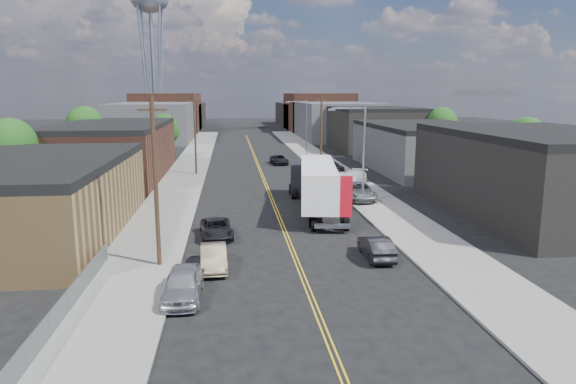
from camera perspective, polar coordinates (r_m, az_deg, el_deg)
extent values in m
plane|color=black|center=(80.39, -3.62, 3.70)|extent=(260.00, 260.00, 0.00)
cube|color=gold|center=(65.56, -2.96, 2.06)|extent=(0.32, 120.00, 0.01)
cube|color=slate|center=(65.67, -11.27, 1.94)|extent=(5.00, 140.00, 0.15)
cube|color=slate|center=(66.79, 5.20, 2.26)|extent=(5.00, 140.00, 0.15)
cube|color=olive|center=(40.93, -26.48, -0.95)|extent=(12.00, 22.00, 5.00)
cube|color=black|center=(40.50, -26.81, 2.93)|extent=(12.00, 22.00, 0.60)
cube|color=#4A291D|center=(65.59, -18.87, 4.13)|extent=(12.00, 26.00, 6.00)
cube|color=black|center=(65.31, -19.05, 7.00)|extent=(12.00, 26.00, 0.60)
cube|color=black|center=(47.86, 26.41, 1.54)|extent=(14.00, 22.00, 6.50)
cube|color=black|center=(47.48, 26.77, 5.77)|extent=(14.00, 22.00, 0.60)
cube|color=navy|center=(44.49, 19.06, 1.91)|extent=(0.30, 20.00, 0.80)
cube|color=#353537|center=(70.96, 15.05, 4.62)|extent=(14.00, 24.00, 5.50)
cube|color=black|center=(70.71, 15.17, 7.07)|extent=(14.00, 24.00, 0.60)
cube|color=black|center=(95.47, 9.38, 6.84)|extent=(14.00, 22.00, 7.00)
cube|color=black|center=(95.28, 9.45, 9.11)|extent=(14.00, 22.00, 0.60)
cube|color=#353537|center=(115.94, -14.55, 7.59)|extent=(16.00, 30.00, 8.00)
cube|color=#353537|center=(117.28, 5.37, 7.92)|extent=(16.00, 30.00, 8.00)
cube|color=#4A291D|center=(140.67, -13.16, 8.59)|extent=(16.00, 26.00, 10.00)
cube|color=#4A291D|center=(141.78, 3.30, 8.87)|extent=(16.00, 26.00, 10.00)
cube|color=black|center=(160.60, -12.33, 8.35)|extent=(16.00, 40.00, 7.00)
cube|color=black|center=(161.57, 2.09, 8.61)|extent=(16.00, 40.00, 7.00)
cylinder|color=gray|center=(131.00, -14.76, 12.74)|extent=(0.80, 0.80, 30.00)
cylinder|color=gray|center=(129.52, -15.66, 12.72)|extent=(1.94, 1.94, 29.98)
cylinder|color=gray|center=(129.03, -14.07, 12.81)|extent=(1.94, 1.94, 29.98)
cylinder|color=gray|center=(133.00, -15.42, 12.68)|extent=(1.94, 1.94, 29.98)
cylinder|color=gray|center=(132.52, -13.87, 12.76)|extent=(1.94, 1.94, 29.98)
cylinder|color=gray|center=(46.55, 8.43, 3.89)|extent=(0.18, 0.18, 9.00)
cylinder|color=gray|center=(45.87, 6.74, 9.22)|extent=(3.00, 0.12, 0.12)
cube|color=gray|center=(45.55, 4.88, 9.12)|extent=(0.60, 0.25, 0.18)
cylinder|color=gray|center=(80.73, 2.06, 6.96)|extent=(0.18, 0.18, 9.00)
cylinder|color=gray|center=(80.34, 1.01, 10.01)|extent=(3.00, 0.12, 0.12)
cube|color=gray|center=(80.16, -0.07, 9.94)|extent=(0.60, 0.25, 0.18)
cylinder|color=black|center=(30.40, -14.49, 0.89)|extent=(0.26, 0.26, 10.00)
cube|color=black|center=(29.98, -14.88, 8.81)|extent=(1.60, 0.12, 0.12)
cylinder|color=black|center=(65.00, -10.28, 6.26)|extent=(0.26, 0.26, 10.00)
cube|color=black|center=(64.80, -10.41, 9.96)|extent=(1.60, 0.12, 0.12)
cylinder|color=black|center=(68.92, 3.71, 6.67)|extent=(0.26, 0.26, 10.00)
cube|color=black|center=(68.73, 3.75, 10.16)|extent=(1.60, 0.12, 0.12)
cube|color=slate|center=(26.17, -23.32, -11.34)|extent=(0.02, 16.00, 1.20)
cube|color=slate|center=(25.96, -23.42, -10.12)|extent=(0.05, 16.00, 0.05)
cylinder|color=black|center=(54.17, -28.15, 1.15)|extent=(0.36, 0.36, 4.25)
sphere|color=#16380F|center=(53.77, -28.48, 4.73)|extent=(4.76, 4.76, 4.76)
sphere|color=#16380F|center=(53.90, -27.69, 3.90)|extent=(3.74, 3.74, 3.74)
sphere|color=#16380F|center=(53.64, -29.08, 4.02)|extent=(3.40, 3.40, 3.40)
cylinder|color=black|center=(77.72, -21.47, 4.38)|extent=(0.36, 0.36, 4.50)
sphere|color=#16380F|center=(77.43, -21.65, 7.03)|extent=(5.04, 5.04, 5.04)
sphere|color=#16380F|center=(77.62, -21.12, 6.41)|extent=(3.96, 3.96, 3.96)
sphere|color=#16380F|center=(77.22, -22.06, 6.52)|extent=(3.60, 3.60, 3.60)
cylinder|color=black|center=(82.69, -13.48, 4.93)|extent=(0.36, 0.36, 3.75)
sphere|color=#16380F|center=(82.44, -13.58, 7.00)|extent=(4.20, 4.20, 4.20)
sphere|color=#16380F|center=(82.72, -13.11, 6.52)|extent=(3.30, 3.30, 3.30)
sphere|color=#16380F|center=(82.15, -13.94, 6.61)|extent=(3.00, 3.00, 3.00)
cylinder|color=black|center=(65.67, 24.73, 2.84)|extent=(0.36, 0.36, 4.00)
sphere|color=#16380F|center=(65.35, 24.95, 5.62)|extent=(4.48, 4.48, 4.48)
sphere|color=#16380F|center=(65.98, 25.21, 4.94)|extent=(3.52, 3.52, 3.52)
sphere|color=#16380F|center=(64.79, 24.71, 5.10)|extent=(3.20, 3.20, 3.20)
cylinder|color=black|center=(86.93, 16.60, 5.22)|extent=(0.36, 0.36, 4.25)
sphere|color=#16380F|center=(86.69, 16.73, 7.46)|extent=(4.76, 4.76, 4.76)
sphere|color=#16380F|center=(87.25, 16.99, 6.90)|extent=(3.74, 3.74, 3.74)
sphere|color=#16380F|center=(86.16, 16.50, 7.06)|extent=(3.40, 3.40, 3.40)
cube|color=silver|center=(43.29, 3.34, 1.16)|extent=(4.52, 13.07, 2.99)
cube|color=#B60E1C|center=(37.11, 5.01, -0.52)|extent=(2.78, 0.50, 3.01)
cube|color=gray|center=(37.60, 4.96, -3.79)|extent=(2.69, 0.96, 0.25)
cube|color=black|center=(51.17, 1.83, 1.42)|extent=(3.11, 3.75, 3.31)
cylinder|color=black|center=(38.95, 4.55, -3.34)|extent=(2.90, 1.44, 1.07)
cylinder|color=black|center=(51.37, 1.83, 0.19)|extent=(2.79, 1.43, 1.07)
imported|color=#A5A8AA|center=(26.39, -11.65, -10.02)|extent=(1.94, 4.67, 1.58)
imported|color=#7B6D50|center=(30.47, -8.27, -7.20)|extent=(1.69, 4.31, 1.40)
imported|color=black|center=(36.91, -7.96, -4.03)|extent=(2.61, 4.88, 1.30)
imported|color=black|center=(32.51, 9.78, -6.07)|extent=(1.56, 4.29, 1.41)
imported|color=gray|center=(49.21, 7.90, 0.11)|extent=(2.92, 5.89, 1.61)
imported|color=silver|center=(56.90, 7.19, 1.55)|extent=(4.65, 5.61, 1.53)
imported|color=black|center=(67.07, 4.93, 2.93)|extent=(3.13, 4.13, 1.31)
imported|color=black|center=(74.07, -0.99, 3.60)|extent=(2.52, 4.80, 1.29)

